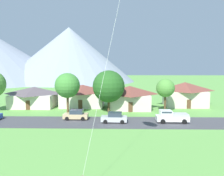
{
  "coord_description": "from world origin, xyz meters",
  "views": [
    {
      "loc": [
        0.29,
        -6.54,
        9.45
      ],
      "look_at": [
        -0.34,
        20.24,
        6.69
      ],
      "focal_mm": 36.03,
      "sensor_mm": 36.0,
      "label": 1
    }
  ],
  "objects": [
    {
      "name": "house_leftmost",
      "position": [
        15.78,
        44.86,
        2.86
      ],
      "size": [
        9.7,
        6.75,
        5.52
      ],
      "color": "beige",
      "rests_on": "ground"
    },
    {
      "name": "parked_car_silver_mid_west",
      "position": [
        -0.19,
        29.47,
        0.87
      ],
      "size": [
        4.26,
        2.2,
        1.68
      ],
      "color": "#B7BCC1",
      "rests_on": "road_strip"
    },
    {
      "name": "pickup_truck_white_west_side",
      "position": [
        9.16,
        29.75,
        1.06
      ],
      "size": [
        5.21,
        2.34,
        1.99
      ],
      "color": "white",
      "rests_on": "road_strip"
    },
    {
      "name": "tree_near_left",
      "position": [
        9.82,
        37.87,
        4.86
      ],
      "size": [
        3.65,
        3.65,
        6.73
      ],
      "color": "#4C3823",
      "rests_on": "ground"
    },
    {
      "name": "house_left_center",
      "position": [
        -18.52,
        43.47,
        2.35
      ],
      "size": [
        10.13,
        8.34,
        4.54
      ],
      "color": "beige",
      "rests_on": "ground"
    },
    {
      "name": "road_strip",
      "position": [
        0.0,
        29.66,
        0.04
      ],
      "size": [
        160.0,
        7.51,
        0.08
      ],
      "primitive_type": "cube",
      "color": "#424247",
      "rests_on": "ground"
    },
    {
      "name": "house_right_center",
      "position": [
        2.95,
        41.49,
        2.57
      ],
      "size": [
        9.04,
        7.63,
        4.96
      ],
      "color": "beige",
      "rests_on": "ground"
    },
    {
      "name": "mountain_far_west_ridge",
      "position": [
        -27.48,
        123.74,
        15.46
      ],
      "size": [
        74.63,
        74.63,
        30.92
      ],
      "primitive_type": "cone",
      "color": "gray",
      "rests_on": "ground"
    },
    {
      "name": "tree_center",
      "position": [
        -9.12,
        35.34,
        5.57
      ],
      "size": [
        4.72,
        4.72,
        7.96
      ],
      "color": "brown",
      "rests_on": "ground"
    },
    {
      "name": "house_rightmost",
      "position": [
        -7.64,
        44.04,
        2.57
      ],
      "size": [
        10.23,
        7.18,
        4.97
      ],
      "color": "beige",
      "rests_on": "ground"
    },
    {
      "name": "tree_left_of_center",
      "position": [
        -1.43,
        37.57,
        5.22
      ],
      "size": [
        6.36,
        6.36,
        8.41
      ],
      "color": "#4C3823",
      "rests_on": "ground"
    },
    {
      "name": "parked_car_tan_west_end",
      "position": [
        -6.82,
        31.35,
        0.87
      ],
      "size": [
        4.22,
        2.12,
        1.68
      ],
      "color": "tan",
      "rests_on": "road_strip"
    }
  ]
}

